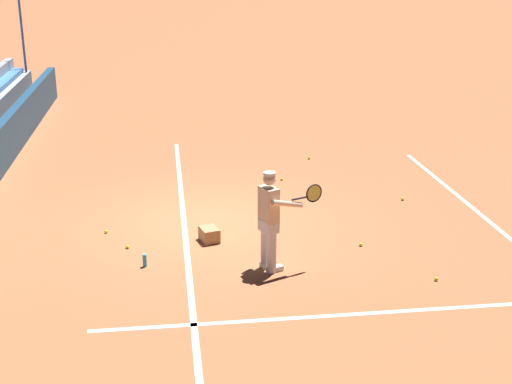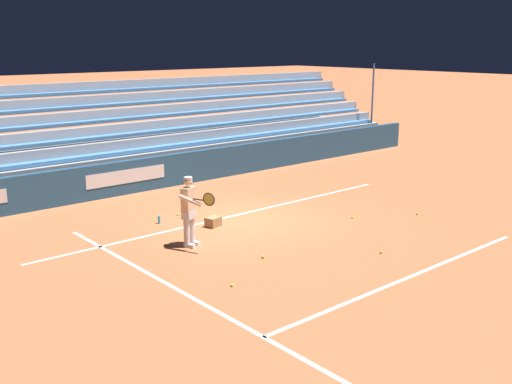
{
  "view_description": "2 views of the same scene",
  "coord_description": "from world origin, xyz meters",
  "px_view_note": "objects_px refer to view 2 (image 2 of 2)",
  "views": [
    {
      "loc": [
        13.2,
        -0.79,
        5.09
      ],
      "look_at": [
        0.13,
        0.92,
        0.61
      ],
      "focal_mm": 50.0,
      "sensor_mm": 36.0,
      "label": 1
    },
    {
      "loc": [
        10.13,
        12.36,
        4.81
      ],
      "look_at": [
        0.75,
        1.36,
        1.18
      ],
      "focal_mm": 42.0,
      "sensor_mm": 36.0,
      "label": 2
    }
  ],
  "objects_px": {
    "tennis_ball_far_left": "(178,214)",
    "tennis_ball_by_box": "(381,252)",
    "tennis_ball_on_baseline": "(192,206)",
    "ball_box_cardboard": "(213,222)",
    "tennis_ball_near_player": "(352,217)",
    "tennis_ball_toward_net": "(417,214)",
    "tennis_ball_midcourt": "(232,285)",
    "tennis_player": "(190,211)",
    "water_bottle": "(159,220)",
    "tennis_ball_far_right": "(263,257)"
  },
  "relations": [
    {
      "from": "tennis_ball_by_box",
      "to": "tennis_ball_toward_net",
      "type": "relative_size",
      "value": 1.0
    },
    {
      "from": "ball_box_cardboard",
      "to": "water_bottle",
      "type": "height_order",
      "value": "ball_box_cardboard"
    },
    {
      "from": "tennis_ball_midcourt",
      "to": "tennis_ball_toward_net",
      "type": "height_order",
      "value": "same"
    },
    {
      "from": "tennis_ball_by_box",
      "to": "tennis_ball_on_baseline",
      "type": "height_order",
      "value": "same"
    },
    {
      "from": "tennis_ball_by_box",
      "to": "tennis_ball_toward_net",
      "type": "bearing_deg",
      "value": -158.15
    },
    {
      "from": "tennis_ball_by_box",
      "to": "tennis_ball_on_baseline",
      "type": "xyz_separation_m",
      "value": [
        1.08,
        -6.19,
        0.0
      ]
    },
    {
      "from": "tennis_ball_far_left",
      "to": "tennis_ball_near_player",
      "type": "distance_m",
      "value": 4.95
    },
    {
      "from": "tennis_player",
      "to": "tennis_ball_far_left",
      "type": "xyz_separation_m",
      "value": [
        -1.22,
        -2.41,
        -0.86
      ]
    },
    {
      "from": "tennis_ball_toward_net",
      "to": "tennis_ball_far_left",
      "type": "bearing_deg",
      "value": -39.92
    },
    {
      "from": "tennis_ball_near_player",
      "to": "water_bottle",
      "type": "xyz_separation_m",
      "value": [
        4.4,
        -3.09,
        0.08
      ]
    },
    {
      "from": "tennis_player",
      "to": "tennis_ball_by_box",
      "type": "height_order",
      "value": "tennis_player"
    },
    {
      "from": "ball_box_cardboard",
      "to": "tennis_ball_far_left",
      "type": "bearing_deg",
      "value": -84.16
    },
    {
      "from": "tennis_ball_near_player",
      "to": "tennis_ball_far_left",
      "type": "bearing_deg",
      "value": -43.62
    },
    {
      "from": "tennis_ball_toward_net",
      "to": "water_bottle",
      "type": "xyz_separation_m",
      "value": [
        6.08,
        -4.07,
        0.08
      ]
    },
    {
      "from": "ball_box_cardboard",
      "to": "tennis_ball_near_player",
      "type": "relative_size",
      "value": 6.06
    },
    {
      "from": "tennis_ball_by_box",
      "to": "water_bottle",
      "type": "bearing_deg",
      "value": -63.63
    },
    {
      "from": "ball_box_cardboard",
      "to": "tennis_ball_toward_net",
      "type": "relative_size",
      "value": 6.06
    },
    {
      "from": "tennis_ball_far_left",
      "to": "tennis_ball_midcourt",
      "type": "distance_m",
      "value": 5.41
    },
    {
      "from": "tennis_ball_near_player",
      "to": "tennis_ball_toward_net",
      "type": "height_order",
      "value": "same"
    },
    {
      "from": "tennis_ball_on_baseline",
      "to": "tennis_ball_near_player",
      "type": "relative_size",
      "value": 1.0
    },
    {
      "from": "tennis_ball_midcourt",
      "to": "tennis_ball_on_baseline",
      "type": "distance_m",
      "value": 6.13
    },
    {
      "from": "tennis_player",
      "to": "tennis_ball_by_box",
      "type": "bearing_deg",
      "value": 132.78
    },
    {
      "from": "ball_box_cardboard",
      "to": "tennis_ball_midcourt",
      "type": "distance_m",
      "value": 4.14
    },
    {
      "from": "tennis_ball_near_player",
      "to": "tennis_ball_midcourt",
      "type": "bearing_deg",
      "value": 16.16
    },
    {
      "from": "tennis_ball_far_left",
      "to": "tennis_ball_toward_net",
      "type": "xyz_separation_m",
      "value": [
        -5.26,
        4.4,
        0.0
      ]
    },
    {
      "from": "ball_box_cardboard",
      "to": "tennis_ball_near_player",
      "type": "height_order",
      "value": "ball_box_cardboard"
    },
    {
      "from": "tennis_ball_midcourt",
      "to": "water_bottle",
      "type": "xyz_separation_m",
      "value": [
        -1.18,
        -4.7,
        0.08
      ]
    },
    {
      "from": "ball_box_cardboard",
      "to": "tennis_ball_by_box",
      "type": "bearing_deg",
      "value": 111.96
    },
    {
      "from": "tennis_ball_far_left",
      "to": "water_bottle",
      "type": "height_order",
      "value": "water_bottle"
    },
    {
      "from": "tennis_ball_midcourt",
      "to": "tennis_ball_by_box",
      "type": "distance_m",
      "value": 3.94
    },
    {
      "from": "tennis_ball_on_baseline",
      "to": "tennis_ball_near_player",
      "type": "distance_m",
      "value": 4.75
    },
    {
      "from": "ball_box_cardboard",
      "to": "tennis_ball_midcourt",
      "type": "height_order",
      "value": "ball_box_cardboard"
    },
    {
      "from": "tennis_ball_by_box",
      "to": "tennis_player",
      "type": "bearing_deg",
      "value": -47.22
    },
    {
      "from": "ball_box_cardboard",
      "to": "tennis_ball_midcourt",
      "type": "bearing_deg",
      "value": 58.77
    },
    {
      "from": "tennis_ball_far_right",
      "to": "tennis_ball_toward_net",
      "type": "distance_m",
      "value": 5.7
    },
    {
      "from": "tennis_ball_far_left",
      "to": "tennis_ball_toward_net",
      "type": "bearing_deg",
      "value": 140.08
    },
    {
      "from": "tennis_ball_far_left",
      "to": "tennis_ball_far_right",
      "type": "relative_size",
      "value": 1.0
    },
    {
      "from": "tennis_ball_near_player",
      "to": "tennis_ball_by_box",
      "type": "bearing_deg",
      "value": 53.88
    },
    {
      "from": "tennis_ball_on_baseline",
      "to": "tennis_ball_far_right",
      "type": "xyz_separation_m",
      "value": [
        1.24,
        4.63,
        0.0
      ]
    },
    {
      "from": "tennis_ball_near_player",
      "to": "water_bottle",
      "type": "distance_m",
      "value": 5.38
    },
    {
      "from": "ball_box_cardboard",
      "to": "tennis_ball_far_left",
      "type": "relative_size",
      "value": 6.06
    },
    {
      "from": "ball_box_cardboard",
      "to": "water_bottle",
      "type": "distance_m",
      "value": 1.52
    },
    {
      "from": "tennis_ball_far_left",
      "to": "tennis_ball_by_box",
      "type": "xyz_separation_m",
      "value": [
        -1.87,
        5.76,
        0.0
      ]
    },
    {
      "from": "ball_box_cardboard",
      "to": "tennis_ball_by_box",
      "type": "distance_m",
      "value": 4.6
    },
    {
      "from": "tennis_ball_far_right",
      "to": "tennis_ball_toward_net",
      "type": "bearing_deg",
      "value": 178.0
    },
    {
      "from": "tennis_ball_midcourt",
      "to": "tennis_ball_far_right",
      "type": "xyz_separation_m",
      "value": [
        -1.55,
        -0.83,
        0.0
      ]
    },
    {
      "from": "tennis_player",
      "to": "tennis_ball_near_player",
      "type": "bearing_deg",
      "value": 168.24
    },
    {
      "from": "tennis_ball_midcourt",
      "to": "tennis_ball_near_player",
      "type": "bearing_deg",
      "value": -163.84
    },
    {
      "from": "tennis_ball_far_left",
      "to": "tennis_ball_by_box",
      "type": "bearing_deg",
      "value": 108.02
    },
    {
      "from": "tennis_ball_toward_net",
      "to": "tennis_ball_far_right",
      "type": "bearing_deg",
      "value": -2.0
    }
  ]
}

